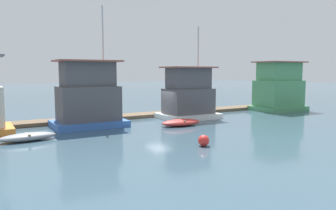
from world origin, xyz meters
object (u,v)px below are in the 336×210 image
houseboat_white (188,96)px  dinghy_grey (28,137)px  houseboat_green (279,88)px  dinghy_red (181,122)px  houseboat_blue (88,98)px  buoy_red (204,141)px

houseboat_white → dinghy_grey: (-13.95, -3.19, -1.79)m
houseboat_green → dinghy_grey: houseboat_green is taller
houseboat_green → dinghy_red: size_ratio=1.64×
houseboat_white → houseboat_green: (12.00, 0.16, 0.37)m
dinghy_grey → houseboat_blue: bearing=34.6°
houseboat_white → houseboat_blue: bearing=179.2°
houseboat_white → dinghy_grey: 14.42m
dinghy_red → dinghy_grey: bearing=179.9°
houseboat_blue → buoy_red: houseboat_blue is taller
houseboat_white → dinghy_red: bearing=-131.3°
dinghy_grey → buoy_red: (8.44, -6.56, 0.07)m
dinghy_grey → buoy_red: buoy_red is taller
houseboat_blue → buoy_red: 10.69m
houseboat_white → dinghy_grey: bearing=-167.1°
houseboat_blue → houseboat_white: size_ratio=1.12×
houseboat_blue → houseboat_white: 9.14m
dinghy_grey → dinghy_red: (11.13, -0.02, 0.01)m
houseboat_white → buoy_red: (-5.51, -9.75, -1.72)m
houseboat_blue → dinghy_red: bearing=-27.8°
houseboat_white → buoy_red: 11.33m
dinghy_grey → dinghy_red: size_ratio=1.03×
dinghy_grey → houseboat_green: bearing=7.4°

